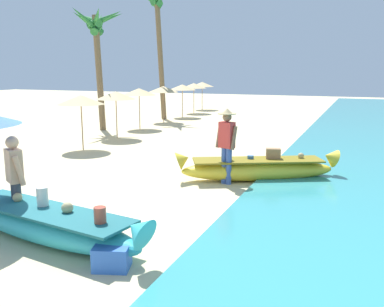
{
  "coord_description": "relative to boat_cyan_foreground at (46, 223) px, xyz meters",
  "views": [
    {
      "loc": [
        5.66,
        -6.73,
        2.78
      ],
      "look_at": [
        2.09,
        2.1,
        0.9
      ],
      "focal_mm": 40.0,
      "sensor_mm": 36.0,
      "label": 1
    }
  ],
  "objects": [
    {
      "name": "parasol_row_1",
      "position": [
        -4.62,
        9.65,
        1.44
      ],
      "size": [
        1.6,
        1.6,
        1.91
      ],
      "color": "#8E6B47",
      "rests_on": "ground"
    },
    {
      "name": "person_vendor_hatted",
      "position": [
        1.66,
        4.55,
        0.78
      ],
      "size": [
        0.59,
        0.44,
        1.86
      ],
      "color": "#3D5BA8",
      "rests_on": "ground"
    },
    {
      "name": "parasol_row_2",
      "position": [
        -5.11,
        12.47,
        1.44
      ],
      "size": [
        1.6,
        1.6,
        1.91
      ],
      "color": "#8E6B47",
      "rests_on": "ground"
    },
    {
      "name": "palm_tree_leaning_seaward",
      "position": [
        -6.11,
        16.54,
        5.23
      ],
      "size": [
        2.49,
        2.68,
        7.09
      ],
      "color": "brown",
      "rests_on": "ground"
    },
    {
      "name": "person_tourist_customer",
      "position": [
        -0.87,
        0.3,
        0.63
      ],
      "size": [
        0.57,
        0.45,
        1.65
      ],
      "color": "#333842",
      "rests_on": "ground"
    },
    {
      "name": "parasol_row_3",
      "position": [
        -5.19,
        15.22,
        1.44
      ],
      "size": [
        1.6,
        1.6,
        1.91
      ],
      "color": "#8E6B47",
      "rests_on": "ground"
    },
    {
      "name": "cooler_box",
      "position": [
        1.55,
        -0.46,
        -0.13
      ],
      "size": [
        0.59,
        0.52,
        0.34
      ],
      "primitive_type": "cube",
      "rotation": [
        0.0,
        0.0,
        0.32
      ],
      "color": "blue",
      "rests_on": "ground"
    },
    {
      "name": "palm_tree_tall_inland",
      "position": [
        -6.69,
        11.52,
        4.16
      ],
      "size": [
        2.68,
        2.84,
        5.49
      ],
      "color": "brown",
      "rests_on": "ground"
    },
    {
      "name": "parasol_row_4",
      "position": [
        -5.23,
        17.85,
        1.44
      ],
      "size": [
        1.6,
        1.6,
        1.91
      ],
      "color": "#8E6B47",
      "rests_on": "ground"
    },
    {
      "name": "boat_cyan_foreground",
      "position": [
        0.0,
        0.0,
        0.0
      ],
      "size": [
        4.29,
        1.42,
        0.85
      ],
      "color": "#33B2BC",
      "rests_on": "ground"
    },
    {
      "name": "parasol_row_0",
      "position": [
        -4.37,
        7.0,
        1.44
      ],
      "size": [
        1.6,
        1.6,
        1.91
      ],
      "color": "#8E6B47",
      "rests_on": "ground"
    },
    {
      "name": "parasol_row_6",
      "position": [
        -5.88,
        22.85,
        1.44
      ],
      "size": [
        1.6,
        1.6,
        1.91
      ],
      "color": "#8E6B47",
      "rests_on": "ground"
    },
    {
      "name": "ground_plane",
      "position": [
        -0.94,
        1.47,
        -0.3
      ],
      "size": [
        80.0,
        80.0,
        0.0
      ],
      "primitive_type": "plane",
      "color": "beige"
    },
    {
      "name": "boat_yellow_midground",
      "position": [
        2.3,
        5.14,
        0.01
      ],
      "size": [
        3.96,
        2.41,
        0.85
      ],
      "color": "yellow",
      "rests_on": "ground"
    },
    {
      "name": "parasol_row_5",
      "position": [
        -5.5,
        20.33,
        1.44
      ],
      "size": [
        1.6,
        1.6,
        1.91
      ],
      "color": "#8E6B47",
      "rests_on": "ground"
    }
  ]
}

